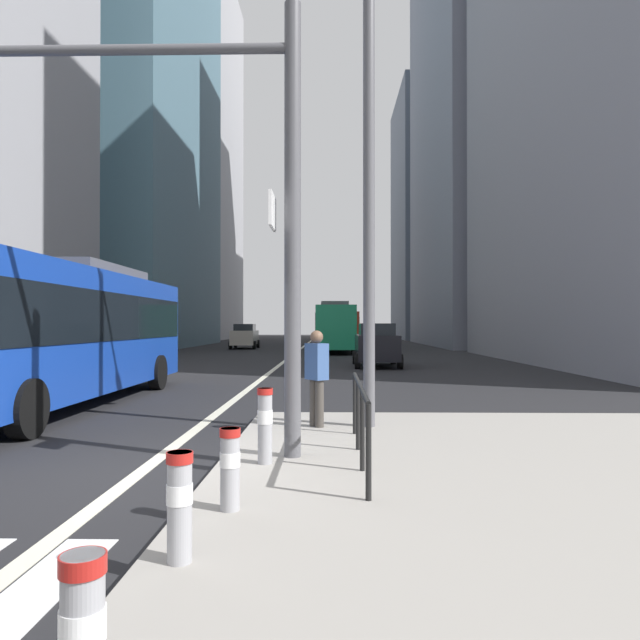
% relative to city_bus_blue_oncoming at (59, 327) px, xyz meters
% --- Properties ---
extents(ground_plane, '(160.00, 160.00, 0.00)m').
position_rel_city_bus_blue_oncoming_xyz_m(ground_plane, '(3.81, 14.38, -1.84)').
color(ground_plane, black).
extents(median_island, '(9.00, 10.00, 0.15)m').
position_rel_city_bus_blue_oncoming_xyz_m(median_island, '(9.31, -6.62, -1.76)').
color(median_island, gray).
rests_on(median_island, ground).
extents(lane_centre_line, '(0.20, 80.00, 0.01)m').
position_rel_city_bus_blue_oncoming_xyz_m(lane_centre_line, '(3.81, 24.38, -1.83)').
color(lane_centre_line, beige).
rests_on(lane_centre_line, ground).
extents(office_tower_left_mid, '(13.20, 23.06, 46.01)m').
position_rel_city_bus_blue_oncoming_xyz_m(office_tower_left_mid, '(-12.19, 36.19, 21.17)').
color(office_tower_left_mid, slate).
rests_on(office_tower_left_mid, ground).
extents(office_tower_left_far, '(10.15, 22.19, 48.02)m').
position_rel_city_bus_blue_oncoming_xyz_m(office_tower_left_far, '(-12.19, 62.21, 22.17)').
color(office_tower_left_far, '#9E9EA3').
rests_on(office_tower_left_far, ground).
extents(office_tower_right_mid, '(11.58, 22.60, 44.72)m').
position_rel_city_bus_blue_oncoming_xyz_m(office_tower_right_mid, '(20.81, 40.18, 20.52)').
color(office_tower_right_mid, slate).
rests_on(office_tower_right_mid, ground).
extents(office_tower_right_far, '(11.72, 17.02, 32.20)m').
position_rel_city_bus_blue_oncoming_xyz_m(office_tower_right_far, '(20.81, 63.69, 14.26)').
color(office_tower_right_far, slate).
rests_on(office_tower_right_far, ground).
extents(city_bus_blue_oncoming, '(2.74, 11.30, 3.40)m').
position_rel_city_bus_blue_oncoming_xyz_m(city_bus_blue_oncoming, '(0.00, 0.00, 0.00)').
color(city_bus_blue_oncoming, '#14389E').
rests_on(city_bus_blue_oncoming, ground).
extents(city_bus_red_receding, '(2.91, 11.83, 3.40)m').
position_rel_city_bus_blue_oncoming_xyz_m(city_bus_red_receding, '(6.36, 27.54, 0.00)').
color(city_bus_red_receding, '#198456').
rests_on(city_bus_red_receding, ground).
extents(city_bus_red_distant, '(2.84, 11.79, 3.40)m').
position_rel_city_bus_blue_oncoming_xyz_m(city_bus_red_distant, '(7.42, 45.54, 0.00)').
color(city_bus_red_distant, red).
rests_on(city_bus_red_distant, ground).
extents(car_oncoming_mid, '(2.16, 4.52, 1.94)m').
position_rel_city_bus_blue_oncoming_xyz_m(car_oncoming_mid, '(-0.64, 32.25, -0.85)').
color(car_oncoming_mid, '#B2A899').
rests_on(car_oncoming_mid, ground).
extents(car_receding_near, '(2.06, 4.42, 1.94)m').
position_rel_city_bus_blue_oncoming_xyz_m(car_receding_near, '(8.24, 12.94, -0.85)').
color(car_receding_near, black).
rests_on(car_receding_near, ground).
extents(traffic_signal_gantry, '(6.96, 0.65, 6.00)m').
position_rel_city_bus_blue_oncoming_xyz_m(traffic_signal_gantry, '(3.37, -5.45, 2.32)').
color(traffic_signal_gantry, '#515156').
rests_on(traffic_signal_gantry, median_island).
extents(street_lamp_post, '(5.50, 0.32, 8.00)m').
position_rel_city_bus_blue_oncoming_xyz_m(street_lamp_post, '(6.88, -3.18, 3.45)').
color(street_lamp_post, '#56565B').
rests_on(street_lamp_post, median_island).
extents(bollard_front, '(0.20, 0.20, 0.77)m').
position_rel_city_bus_blue_oncoming_xyz_m(bollard_front, '(5.20, -10.62, -1.25)').
color(bollard_front, '#99999E').
rests_on(bollard_front, median_island).
extents(bollard_left, '(0.20, 0.20, 0.80)m').
position_rel_city_bus_blue_oncoming_xyz_m(bollard_left, '(5.13, -8.82, -1.24)').
color(bollard_left, '#99999E').
rests_on(bollard_left, median_island).
extents(bollard_right, '(0.20, 0.20, 0.77)m').
position_rel_city_bus_blue_oncoming_xyz_m(bollard_right, '(5.29, -7.64, -1.26)').
color(bollard_right, '#99999E').
rests_on(bollard_right, median_island).
extents(bollard_back, '(0.20, 0.20, 0.94)m').
position_rel_city_bus_blue_oncoming_xyz_m(bollard_back, '(5.41, -5.83, -1.16)').
color(bollard_back, '#99999E').
rests_on(bollard_back, median_island).
extents(pedestrian_railing, '(0.06, 3.52, 0.98)m').
position_rel_city_bus_blue_oncoming_xyz_m(pedestrian_railing, '(6.61, -5.58, -0.98)').
color(pedestrian_railing, black).
rests_on(pedestrian_railing, median_island).
extents(pedestrian_waiting, '(0.42, 0.45, 1.64)m').
position_rel_city_bus_blue_oncoming_xyz_m(pedestrian_waiting, '(5.99, -3.21, -0.78)').
color(pedestrian_waiting, '#423D38').
rests_on(pedestrian_waiting, median_island).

